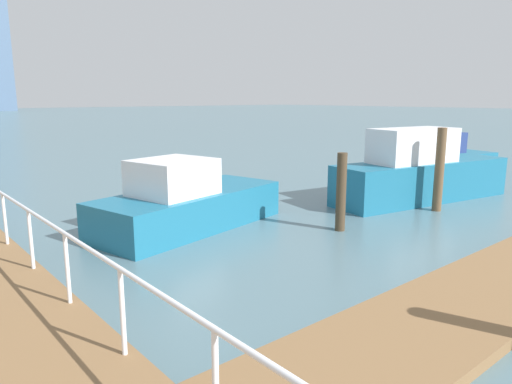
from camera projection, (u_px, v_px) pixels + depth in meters
ground_plane at (75, 201)px, 15.55m from camera, size 300.00×300.00×0.00m
floating_dock at (487, 292)px, 8.01m from camera, size 12.28×2.00×0.18m
boardwalk_railing at (66, 247)px, 6.71m from camera, size 0.06×29.47×1.08m
dock_piling_1 at (341, 192)px, 11.87m from camera, size 0.25×0.25×1.99m
dock_piling_3 at (439, 170)px, 13.93m from camera, size 0.27×0.27×2.48m
moored_boat_1 at (420, 173)px, 15.42m from camera, size 6.75×2.75×2.38m
moored_boat_3 at (439, 159)px, 20.72m from camera, size 5.43×2.90×1.87m
moored_boat_4 at (186, 203)px, 12.17m from camera, size 5.51×3.12×1.84m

